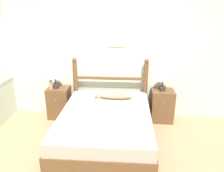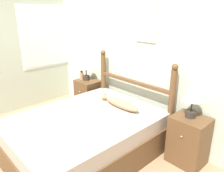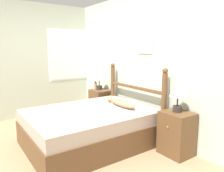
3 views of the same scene
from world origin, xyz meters
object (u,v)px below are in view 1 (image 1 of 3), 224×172
Objects in this scene: nightstand_left at (59,102)px; nightstand_right at (162,106)px; table_lamp_right at (163,76)px; table_lamp_left at (55,74)px; bottle at (51,85)px; fish_pillow at (114,96)px; bed at (106,127)px.

nightstand_right is at bearing 0.00° from nightstand_left.
table_lamp_right is at bearing 153.31° from nightstand_right.
table_lamp_left is 0.23m from bottle.
bottle is at bearing -157.21° from nightstand_left.
bottle reaches higher than fish_pillow.
table_lamp_left is 2.12m from table_lamp_right.
nightstand_right is 2.26m from bottle.
table_lamp_left is 0.60× the size of fish_pillow.
bottle is (-2.20, -0.06, -0.21)m from table_lamp_right.
table_lamp_right is 1.02m from fish_pillow.
fish_pillow is at bearing -14.35° from nightstand_left.
fish_pillow is at bearing -13.85° from table_lamp_left.
bottle is at bearing 145.69° from bed.
nightstand_right is 1.03m from fish_pillow.
bed is at bearing -140.04° from table_lamp_right.
table_lamp_left reaches higher than nightstand_left.
fish_pillow reaches higher than nightstand_right.
nightstand_left is 1.00× the size of nightstand_right.
table_lamp_right is at bearing 0.32° from table_lamp_left.
bottle is at bearing -148.54° from table_lamp_left.
nightstand_left is 1.55× the size of table_lamp_right.
table_lamp_left is (-1.09, 0.85, 0.65)m from bed.
nightstand_right is 1.55× the size of table_lamp_left.
nightstand_left is 0.42m from bottle.
fish_pillow is at bearing -161.50° from table_lamp_right.
bottle reaches higher than bed.
table_lamp_right is (2.08, 0.01, 0.61)m from nightstand_left.
nightstand_right is 1.55× the size of table_lamp_right.
table_lamp_right is (2.12, 0.01, 0.00)m from table_lamp_left.
nightstand_right is (2.10, 0.00, 0.00)m from nightstand_left.
fish_pillow is (1.16, -0.30, 0.30)m from nightstand_left.
table_lamp_left reaches higher than fish_pillow.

